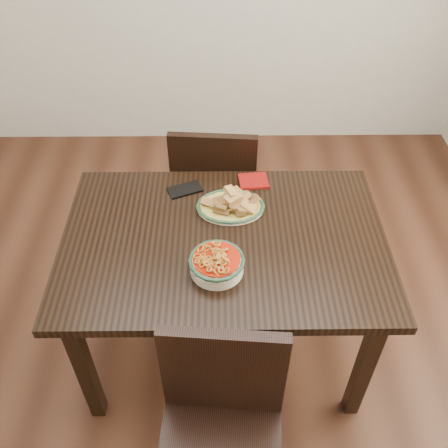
{
  "coord_description": "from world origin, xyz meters",
  "views": [
    {
      "loc": [
        0.03,
        -1.51,
        2.18
      ],
      "look_at": [
        0.04,
        -0.09,
        0.81
      ],
      "focal_mm": 40.0,
      "sensor_mm": 36.0,
      "label": 1
    }
  ],
  "objects_px": {
    "dining_table": "(224,253)",
    "smartphone": "(185,190)",
    "chair_near": "(221,426)",
    "fish_plate": "(231,201)",
    "noodle_bowl": "(217,262)",
    "chair_far": "(215,186)"
  },
  "relations": [
    {
      "from": "fish_plate",
      "to": "dining_table",
      "type": "bearing_deg",
      "value": -99.37
    },
    {
      "from": "fish_plate",
      "to": "noodle_bowl",
      "type": "distance_m",
      "value": 0.35
    },
    {
      "from": "dining_table",
      "to": "chair_near",
      "type": "height_order",
      "value": "chair_near"
    },
    {
      "from": "noodle_bowl",
      "to": "chair_near",
      "type": "bearing_deg",
      "value": -88.59
    },
    {
      "from": "chair_near",
      "to": "smartphone",
      "type": "bearing_deg",
      "value": 103.92
    },
    {
      "from": "chair_near",
      "to": "fish_plate",
      "type": "bearing_deg",
      "value": 91.54
    },
    {
      "from": "fish_plate",
      "to": "smartphone",
      "type": "distance_m",
      "value": 0.24
    },
    {
      "from": "dining_table",
      "to": "fish_plate",
      "type": "bearing_deg",
      "value": 80.63
    },
    {
      "from": "chair_far",
      "to": "smartphone",
      "type": "distance_m",
      "value": 0.44
    },
    {
      "from": "chair_near",
      "to": "smartphone",
      "type": "relative_size",
      "value": 6.07
    },
    {
      "from": "chair_far",
      "to": "noodle_bowl",
      "type": "distance_m",
      "value": 0.85
    },
    {
      "from": "chair_far",
      "to": "fish_plate",
      "type": "xyz_separation_m",
      "value": [
        0.07,
        -0.46,
        0.3
      ]
    },
    {
      "from": "chair_far",
      "to": "noodle_bowl",
      "type": "height_order",
      "value": "chair_far"
    },
    {
      "from": "fish_plate",
      "to": "noodle_bowl",
      "type": "height_order",
      "value": "fish_plate"
    },
    {
      "from": "fish_plate",
      "to": "chair_far",
      "type": "bearing_deg",
      "value": 98.67
    },
    {
      "from": "dining_table",
      "to": "fish_plate",
      "type": "xyz_separation_m",
      "value": [
        0.03,
        0.18,
        0.13
      ]
    },
    {
      "from": "chair_far",
      "to": "fish_plate",
      "type": "relative_size",
      "value": 3.14
    },
    {
      "from": "dining_table",
      "to": "smartphone",
      "type": "height_order",
      "value": "smartphone"
    },
    {
      "from": "dining_table",
      "to": "chair_far",
      "type": "height_order",
      "value": "chair_far"
    },
    {
      "from": "chair_near",
      "to": "fish_plate",
      "type": "distance_m",
      "value": 0.88
    },
    {
      "from": "chair_far",
      "to": "fish_plate",
      "type": "distance_m",
      "value": 0.55
    },
    {
      "from": "chair_far",
      "to": "dining_table",
      "type": "bearing_deg",
      "value": 98.07
    }
  ]
}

